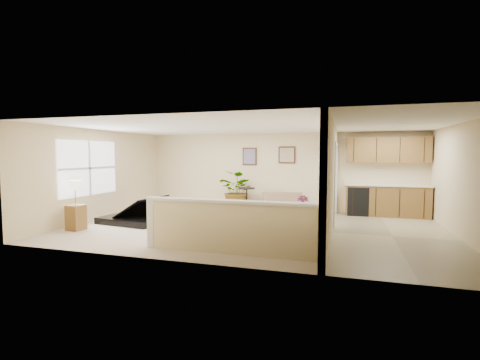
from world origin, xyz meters
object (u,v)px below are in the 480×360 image
(lamp_stand, at_px, (76,209))
(small_plant, at_px, (302,207))
(piano, at_px, (138,197))
(palm_plant, at_px, (238,191))
(loveseat, at_px, (287,203))
(accent_table, at_px, (247,196))
(piano_bench, at_px, (204,219))

(lamp_stand, bearing_deg, small_plant, 34.28)
(piano, bearing_deg, palm_plant, 57.28)
(loveseat, height_order, lamp_stand, lamp_stand)
(palm_plant, distance_m, lamp_stand, 4.86)
(piano, bearing_deg, small_plant, 32.49)
(palm_plant, relative_size, lamp_stand, 1.24)
(piano, relative_size, loveseat, 1.27)
(accent_table, bearing_deg, piano_bench, -94.31)
(loveseat, height_order, accent_table, loveseat)
(small_plant, bearing_deg, palm_plant, 166.98)
(accent_table, relative_size, small_plant, 1.22)
(loveseat, relative_size, palm_plant, 1.13)
(piano_bench, relative_size, loveseat, 0.46)
(loveseat, relative_size, accent_table, 2.21)
(piano_bench, height_order, small_plant, small_plant)
(piano_bench, distance_m, palm_plant, 3.07)
(lamp_stand, bearing_deg, loveseat, 42.58)
(small_plant, relative_size, lamp_stand, 0.52)
(piano_bench, relative_size, accent_table, 1.03)
(piano_bench, xyz_separation_m, palm_plant, (-0.09, 3.04, 0.38))
(small_plant, xyz_separation_m, lamp_stand, (-5.02, -3.42, 0.24))
(accent_table, height_order, lamp_stand, lamp_stand)
(lamp_stand, bearing_deg, palm_plant, 53.68)
(loveseat, bearing_deg, palm_plant, 162.29)
(palm_plant, bearing_deg, small_plant, -13.02)
(piano, xyz_separation_m, accent_table, (2.40, 2.41, -0.16))
(loveseat, distance_m, palm_plant, 1.61)
(lamp_stand, bearing_deg, piano_bench, 16.37)
(loveseat, bearing_deg, accent_table, 166.42)
(accent_table, height_order, palm_plant, palm_plant)
(accent_table, bearing_deg, piano, -134.84)
(piano_bench, distance_m, small_plant, 3.27)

